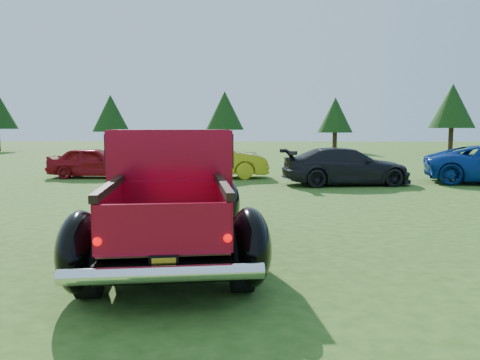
% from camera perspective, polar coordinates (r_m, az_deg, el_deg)
% --- Properties ---
extents(ground, '(120.00, 120.00, 0.00)m').
position_cam_1_polar(ground, '(8.47, 1.56, -7.10)').
color(ground, '#2C4E16').
rests_on(ground, ground).
extents(tree_west, '(2.94, 2.94, 4.60)m').
position_cam_1_polar(tree_west, '(39.19, -15.48, 7.83)').
color(tree_west, '#332114').
rests_on(tree_west, ground).
extents(tree_mid_left, '(3.20, 3.20, 5.00)m').
position_cam_1_polar(tree_mid_left, '(39.39, -1.87, 8.44)').
color(tree_mid_left, '#332114').
rests_on(tree_mid_left, ground).
extents(tree_mid_right, '(2.82, 2.82, 4.40)m').
position_cam_1_polar(tree_mid_right, '(38.69, 11.54, 7.75)').
color(tree_mid_right, '#332114').
rests_on(tree_mid_right, ground).
extents(tree_east, '(3.46, 3.46, 5.40)m').
position_cam_1_polar(tree_east, '(40.58, 24.46, 8.20)').
color(tree_east, '#332114').
rests_on(tree_east, ground).
extents(pickup_truck, '(3.15, 5.50, 1.95)m').
position_cam_1_polar(pickup_truck, '(7.65, -8.31, -1.58)').
color(pickup_truck, black).
rests_on(pickup_truck, ground).
extents(show_car_red, '(3.58, 1.47, 1.22)m').
position_cam_1_polar(show_car_red, '(19.44, -17.32, 2.07)').
color(show_car_red, maroon).
rests_on(show_car_red, ground).
extents(show_car_yellow, '(4.59, 2.19, 1.45)m').
position_cam_1_polar(show_car_yellow, '(18.38, -3.57, 2.48)').
color(show_car_yellow, gold).
rests_on(show_car_yellow, ground).
extents(show_car_grey, '(4.66, 2.48, 1.29)m').
position_cam_1_polar(show_car_grey, '(16.65, 12.80, 1.64)').
color(show_car_grey, black).
rests_on(show_car_grey, ground).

